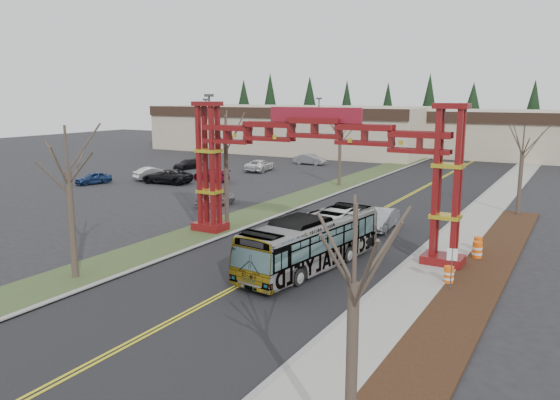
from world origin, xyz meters
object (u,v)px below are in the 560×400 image
Objects in this scene: retail_building_west at (296,128)px; bare_tree_right_near at (354,285)px; transit_bus at (312,242)px; bare_tree_median_mid at (226,145)px; silver_sedan at (381,219)px; parked_car_near_a at (215,198)px; light_pole_mid at (206,126)px; retail_building_east at (557,135)px; bare_tree_right_far at (522,153)px; parked_car_far_b at (260,165)px; parked_car_mid_a at (211,175)px; bare_tree_median_far at (340,134)px; barrel_mid at (477,251)px; barrel_north at (478,245)px; parked_car_near_c at (167,176)px; light_pole_near at (210,137)px; street_sign at (452,261)px; light_pole_far at (319,124)px; barrel_south at (449,276)px; parked_car_far_a at (310,159)px; parked_car_mid_b at (93,178)px; parked_car_near_b at (153,173)px; bare_tree_median_near at (68,172)px; gateway_arch at (314,151)px; parked_car_far_c at (188,164)px.

retail_building_west reaches higher than bare_tree_right_near.
bare_tree_median_mid is at bearing 155.87° from transit_bus.
silver_sedan is at bearing -55.95° from retail_building_west.
parked_car_near_a is 29.69m from light_pole_mid.
retail_building_east is 5.40× the size of bare_tree_right_far.
light_pole_mid is (-10.13, 2.51, 4.42)m from parked_car_far_b.
parked_car_mid_a is at bearing 130.91° from bare_tree_right_near.
bare_tree_median_mid is 1.04× the size of bare_tree_median_far.
barrel_mid reaches higher than barrel_north.
parked_car_near_a is at bearing 149.90° from transit_bus.
parked_car_near_a is 13.79m from parked_car_near_c.
light_pole_near is 30.73m from street_sign.
street_sign is 2.04× the size of barrel_mid.
light_pole_far is 55.35m from barrel_south.
barrel_north is at bearing 92.13° from bare_tree_right_near.
bare_tree_right_near is at bearing -74.13° from silver_sedan.
light_pole_far is (9.32, -10.45, 1.45)m from retail_building_west.
parked_car_far_a is at bearing 111.65° from parked_car_near_a.
retail_building_west is 12.08× the size of parked_car_mid_b.
bare_tree_right_far is (34.76, 1.35, 4.20)m from parked_car_near_c.
bare_tree_right_near is at bearing -87.18° from street_sign.
transit_bus is 24.78m from light_pole_near.
parked_car_near_b is (-37.81, -46.17, -2.81)m from retail_building_east.
parked_car_mid_b is at bearing 79.38° from parked_car_near_b.
retail_building_west is 49.26× the size of barrel_north.
light_pole_mid is at bearing -165.72° from parked_car_near_c.
barrel_south is (40.27, -33.31, -4.67)m from light_pole_mid.
retail_building_west is at bearing 108.57° from bare_tree_median_near.
street_sign is 2.30× the size of barrel_north.
light_pole_mid reaches higher than bare_tree_median_mid.
light_pole_far is at bearing 90.26° from parked_car_mid_b.
light_pole_far is (10.61, 13.18, 0.07)m from light_pole_mid.
bare_tree_median_mid is at bearing -73.01° from light_pole_far.
gateway_arch is 39.63m from parked_car_far_c.
gateway_arch is at bearing 51.20° from parked_car_near_c.
bare_tree_right_far is (0.00, -46.00, 1.45)m from retail_building_east.
bare_tree_right_near is at bearing -90.00° from bare_tree_right_far.
light_pole_far is at bearing 163.70° from parked_car_near_c.
parked_car_mid_a is 5.08× the size of barrel_north.
parked_car_far_a is at bearing -56.58° from retail_building_west.
parked_car_far_c is at bearing 136.34° from parked_car_far_a.
light_pole_far reaches higher than parked_car_far_b.
barrel_mid is at bearing 85.07° from barrel_south.
bare_tree_median_far is at bearing -114.41° from retail_building_east.
parked_car_far_a is (2.98, 18.44, 0.04)m from parked_car_mid_a.
bare_tree_right_near reaches higher than parked_car_near_a.
retail_building_west is 8.90× the size of parked_car_far_b.
bare_tree_right_far is (8.13, 19.96, 3.48)m from transit_bus.
bare_tree_median_near reaches higher than parked_car_mid_b.
bare_tree_right_near is (31.16, -46.01, 4.18)m from parked_car_far_b.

